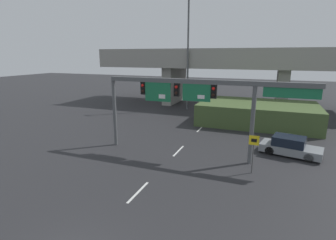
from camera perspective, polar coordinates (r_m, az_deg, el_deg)
name	(u,v)px	position (r m, az deg, el deg)	size (l,w,h in m)	color
lane_markings	(191,138)	(23.61, 4.97, -4.01)	(0.14, 22.69, 0.01)	silver
signal_gantry	(193,94)	(18.60, 5.45, 5.58)	(14.72, 0.44, 5.64)	#515456
speed_limit_sign	(253,148)	(17.11, 18.10, -5.91)	(0.60, 0.11, 2.54)	#4C4C4C
highway_light_pole_near	(188,52)	(35.65, 4.37, 14.52)	(0.70, 0.36, 14.51)	#515456
overpass_bridge	(225,65)	(39.41, 12.41, 11.52)	(36.64, 9.27, 8.12)	gray
grass_embankment	(257,113)	(30.01, 18.82, 1.39)	(12.12, 7.40, 2.24)	#42562D
parked_sedan_near_right	(290,146)	(21.61, 25.02, -5.24)	(4.52, 2.68, 1.39)	gray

